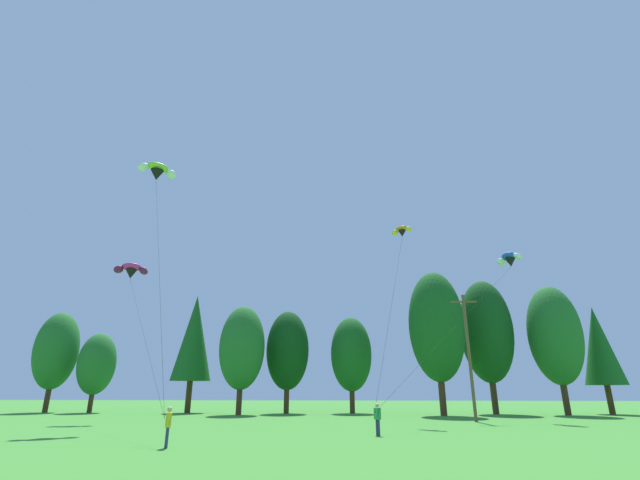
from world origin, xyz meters
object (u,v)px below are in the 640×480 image
utility_pole (469,352)px  kite_flyer_near (168,424)px  parafoil_kite_far_lime_white (157,171)px  parafoil_kite_low_orange (402,231)px  parafoil_kite_high_magenta (131,270)px  parafoil_kite_mid_blue_white (510,259)px  kite_flyer_mid (377,417)px

utility_pole → kite_flyer_near: size_ratio=6.06×
parafoil_kite_far_lime_white → parafoil_kite_low_orange: 21.81m
parafoil_kite_high_magenta → parafoil_kite_mid_blue_white: size_ratio=1.11×
kite_flyer_mid → utility_pole: bearing=55.6°
parafoil_kite_far_lime_white → parafoil_kite_low_orange: size_ratio=1.30×
parafoil_kite_high_magenta → parafoil_kite_mid_blue_white: parafoil_kite_mid_blue_white is taller
kite_flyer_mid → parafoil_kite_high_magenta: (-21.28, 10.69, 11.72)m
kite_flyer_mid → parafoil_kite_mid_blue_white: 23.91m
kite_flyer_mid → parafoil_kite_high_magenta: size_ratio=0.09×
kite_flyer_mid → parafoil_kite_mid_blue_white: parafoil_kite_mid_blue_white is taller
parafoil_kite_far_lime_white → parafoil_kite_high_magenta: bearing=127.3°
parafoil_kite_mid_blue_white → parafoil_kite_far_lime_white: size_ratio=0.82×
utility_pole → kite_flyer_mid: (-8.30, -12.12, -4.40)m
kite_flyer_near → parafoil_kite_far_lime_white: parafoil_kite_far_lime_white is taller
parafoil_kite_high_magenta → parafoil_kite_far_lime_white: 9.54m
parafoil_kite_mid_blue_white → parafoil_kite_far_lime_white: parafoil_kite_far_lime_white is taller
kite_flyer_near → parafoil_kite_low_orange: bearing=53.3°
utility_pole → kite_flyer_near: 25.88m
kite_flyer_mid → parafoil_kite_low_orange: bearing=73.1°
kite_flyer_near → parafoil_kite_far_lime_white: 24.05m
utility_pole → parafoil_kite_high_magenta: (-29.58, -1.43, 7.33)m
parafoil_kite_low_orange → parafoil_kite_mid_blue_white: bearing=21.1°
parafoil_kite_high_magenta → parafoil_kite_far_lime_white: (3.68, -4.83, 7.36)m
parafoil_kite_mid_blue_white → parafoil_kite_far_lime_white: (-31.20, -8.79, 5.96)m
parafoil_kite_high_magenta → parafoil_kite_far_lime_white: bearing=-52.7°
kite_flyer_near → parafoil_kite_far_lime_white: bearing=124.1°
parafoil_kite_far_lime_white → parafoil_kite_low_orange: bearing=13.0°
parafoil_kite_high_magenta → parafoil_kite_far_lime_white: size_ratio=0.91×
parafoil_kite_mid_blue_white → parafoil_kite_low_orange: (-10.37, -3.99, 1.64)m
utility_pole → parafoil_kite_mid_blue_white: bearing=25.5°
utility_pole → kite_flyer_mid: utility_pole is taller
parafoil_kite_mid_blue_white → parafoil_kite_far_lime_white: 32.96m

